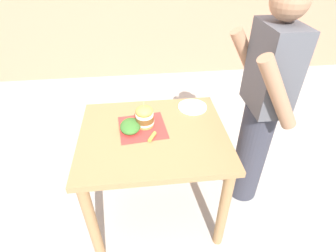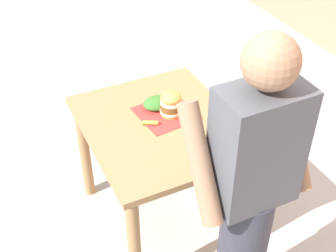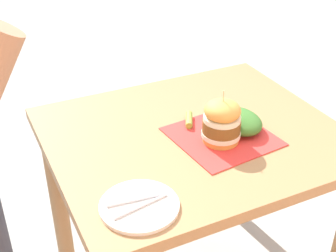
% 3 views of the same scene
% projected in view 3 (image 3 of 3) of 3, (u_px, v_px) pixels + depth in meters
% --- Properties ---
extents(patio_table, '(0.84, 0.99, 0.79)m').
position_uv_depth(patio_table, '(193.00, 165.00, 1.68)').
color(patio_table, '#9E7247').
rests_on(patio_table, ground).
extents(serving_paper, '(0.34, 0.34, 0.00)m').
position_uv_depth(serving_paper, '(222.00, 136.00, 1.58)').
color(serving_paper, red).
rests_on(serving_paper, patio_table).
extents(sandwich, '(0.13, 0.13, 0.19)m').
position_uv_depth(sandwich, '(222.00, 121.00, 1.52)').
color(sandwich, gold).
rests_on(sandwich, serving_paper).
extents(pickle_spear, '(0.09, 0.06, 0.02)m').
position_uv_depth(pickle_spear, '(189.00, 120.00, 1.65)').
color(pickle_spear, '#8EA83D').
rests_on(pickle_spear, serving_paper).
extents(side_plate_with_forks, '(0.22, 0.22, 0.02)m').
position_uv_depth(side_plate_with_forks, '(139.00, 206.00, 1.27)').
color(side_plate_with_forks, white).
rests_on(side_plate_with_forks, patio_table).
extents(side_salad, '(0.18, 0.14, 0.06)m').
position_uv_depth(side_salad, '(240.00, 121.00, 1.61)').
color(side_salad, '#386B28').
rests_on(side_salad, patio_table).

